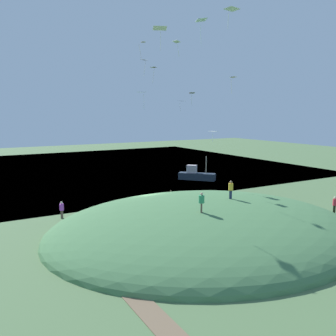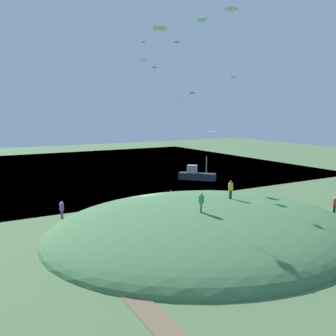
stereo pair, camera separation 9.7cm
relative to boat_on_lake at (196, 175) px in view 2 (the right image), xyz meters
The scene contains 21 objects.
ground_plane 18.21m from the boat_on_lake, 50.80° to the right, with size 160.00×160.00×0.00m, color #4C6B41.
lake_water 24.38m from the boat_on_lake, 144.63° to the right, with size 57.39×80.00×0.40m, color #3D6492.
grass_hill 23.79m from the boat_on_lake, 32.89° to the right, with size 23.87×27.24×4.52m, color #437044.
boat_on_lake is the anchor object (origin of this frame).
person_watching_kites 26.38m from the boat_on_lake, 33.78° to the right, with size 0.63×0.63×1.60m.
person_near_shore 21.64m from the boat_on_lake, 26.30° to the right, with size 0.60×0.60×1.67m.
person_walking_path 24.85m from the boat_on_lake, 65.48° to the right, with size 0.52×0.52×1.65m.
person_on_hilltop 23.27m from the boat_on_lake, ahead, with size 0.41×0.41×1.66m.
kite_0 26.42m from the boat_on_lake, 45.70° to the right, with size 0.86×0.90×1.47m.
kite_1 21.65m from the boat_on_lake, 61.42° to the right, with size 0.76×0.71×1.95m.
kite_2 28.36m from the boat_on_lake, 34.06° to the right, with size 1.43×1.24×2.14m.
kite_3 25.58m from the boat_on_lake, 40.00° to the right, with size 0.72×0.55×1.38m.
kite_4 27.33m from the boat_on_lake, 43.26° to the right, with size 1.21×1.40×2.05m.
kite_5 18.17m from the boat_on_lake, 86.27° to the right, with size 0.96×1.05×2.11m.
kite_6 17.27m from the boat_on_lake, 72.76° to the right, with size 1.06×1.11×2.01m.
kite_7 17.46m from the boat_on_lake, 13.89° to the right, with size 0.86×1.01×1.93m.
kite_8 12.02m from the boat_on_lake, 52.73° to the right, with size 0.73×0.88×2.05m.
kite_10 11.20m from the boat_on_lake, 84.47° to the right, with size 1.21×1.32×1.53m.
kite_11 18.47m from the boat_on_lake, 29.13° to the right, with size 0.99×0.75×1.11m.
kite_12 28.92m from the boat_on_lake, 28.01° to the right, with size 1.09×1.36×1.57m.
mooring_post 13.27m from the boat_on_lake, 47.36° to the right, with size 0.14×0.14×1.09m, color brown.
Camera 2 is at (33.28, -16.84, 9.98)m, focal length 39.40 mm.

